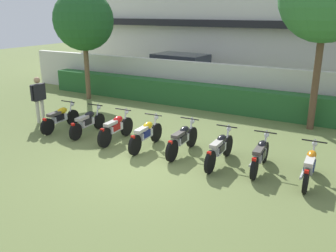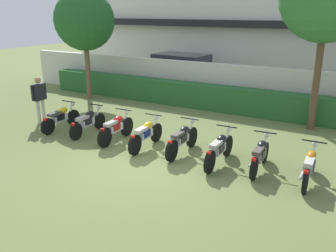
# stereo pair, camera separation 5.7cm
# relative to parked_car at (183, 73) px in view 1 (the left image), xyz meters

# --- Properties ---
(ground) EXTENTS (60.00, 60.00, 0.00)m
(ground) POSITION_rel_parked_car_xyz_m (3.40, -9.16, -0.94)
(ground) COLOR olive
(building) EXTENTS (24.18, 6.50, 6.43)m
(building) POSITION_rel_parked_car_xyz_m (3.40, 4.98, 2.28)
(building) COLOR white
(building) RESTS_ON ground
(compound_wall) EXTENTS (22.97, 0.30, 1.86)m
(compound_wall) POSITION_rel_parked_car_xyz_m (3.40, -2.00, -0.01)
(compound_wall) COLOR silver
(compound_wall) RESTS_ON ground
(hedge_row) EXTENTS (18.38, 0.70, 1.04)m
(hedge_row) POSITION_rel_parked_car_xyz_m (3.40, -2.70, -0.42)
(hedge_row) COLOR #28602D
(hedge_row) RESTS_ON ground
(parked_car) EXTENTS (4.64, 2.38, 1.89)m
(parked_car) POSITION_rel_parked_car_xyz_m (0.00, 0.00, 0.00)
(parked_car) COLOR silver
(parked_car) RESTS_ON ground
(tree_near_inspector) EXTENTS (2.71, 2.71, 4.97)m
(tree_near_inspector) POSITION_rel_parked_car_xyz_m (-3.10, -3.77, 2.66)
(tree_near_inspector) COLOR brown
(tree_near_inspector) RESTS_ON ground
(motorcycle_in_row_0) EXTENTS (0.60, 1.82, 0.95)m
(motorcycle_in_row_0) POSITION_rel_parked_car_xyz_m (-0.76, -7.90, -0.50)
(motorcycle_in_row_0) COLOR black
(motorcycle_in_row_0) RESTS_ON ground
(motorcycle_in_row_1) EXTENTS (0.60, 1.87, 0.94)m
(motorcycle_in_row_1) POSITION_rel_parked_car_xyz_m (0.40, -7.79, -0.50)
(motorcycle_in_row_1) COLOR black
(motorcycle_in_row_1) RESTS_ON ground
(motorcycle_in_row_2) EXTENTS (0.60, 1.87, 0.98)m
(motorcycle_in_row_2) POSITION_rel_parked_car_xyz_m (1.66, -7.87, -0.48)
(motorcycle_in_row_2) COLOR black
(motorcycle_in_row_2) RESTS_ON ground
(motorcycle_in_row_3) EXTENTS (0.60, 1.89, 0.96)m
(motorcycle_in_row_3) POSITION_rel_parked_car_xyz_m (2.82, -7.90, -0.49)
(motorcycle_in_row_3) COLOR black
(motorcycle_in_row_3) RESTS_ON ground
(motorcycle_in_row_4) EXTENTS (0.60, 1.93, 0.97)m
(motorcycle_in_row_4) POSITION_rel_parked_car_xyz_m (4.00, -7.76, -0.48)
(motorcycle_in_row_4) COLOR black
(motorcycle_in_row_4) RESTS_ON ground
(motorcycle_in_row_5) EXTENTS (0.60, 1.96, 0.97)m
(motorcycle_in_row_5) POSITION_rel_parked_car_xyz_m (5.23, -7.92, -0.48)
(motorcycle_in_row_5) COLOR black
(motorcycle_in_row_5) RESTS_ON ground
(motorcycle_in_row_6) EXTENTS (0.60, 1.80, 0.95)m
(motorcycle_in_row_6) POSITION_rel_parked_car_xyz_m (6.31, -7.77, -0.50)
(motorcycle_in_row_6) COLOR black
(motorcycle_in_row_6) RESTS_ON ground
(motorcycle_in_row_7) EXTENTS (0.60, 1.80, 0.95)m
(motorcycle_in_row_7) POSITION_rel_parked_car_xyz_m (7.56, -7.88, -0.50)
(motorcycle_in_row_7) COLOR black
(motorcycle_in_row_7) RESTS_ON ground
(inspector_person) EXTENTS (0.23, 0.69, 1.72)m
(inspector_person) POSITION_rel_parked_car_xyz_m (-2.08, -7.60, 0.09)
(inspector_person) COLOR beige
(inspector_person) RESTS_ON ground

